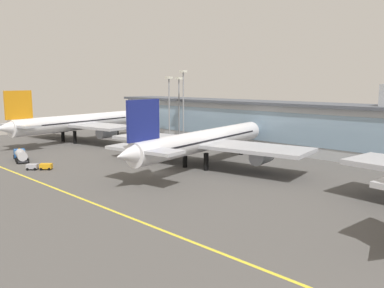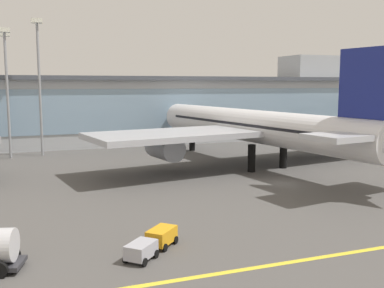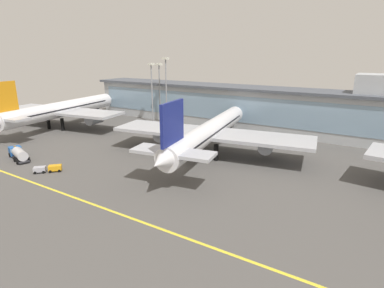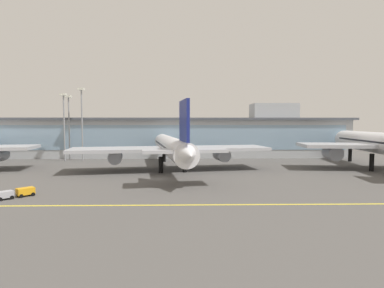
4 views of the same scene
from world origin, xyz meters
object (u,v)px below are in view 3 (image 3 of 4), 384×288
object	(u,v)px
airliner_near_left	(61,110)
fuel_tanker_truck	(18,153)
baggage_tug_near	(48,169)
apron_light_mast_west	(166,81)
airliner_near_right	(209,132)
apron_light_mast_centre	(159,83)
apron_light_mast_east	(152,84)

from	to	relation	value
airliner_near_left	fuel_tanker_truck	world-z (taller)	airliner_near_left
baggage_tug_near	apron_light_mast_west	distance (m)	53.47
baggage_tug_near	apron_light_mast_west	xyz separation A→B (m)	(-5.94, 51.11, 14.52)
airliner_near_right	apron_light_mast_centre	bearing A→B (deg)	44.45
baggage_tug_near	apron_light_mast_east	distance (m)	52.56
airliner_near_right	apron_light_mast_east	distance (m)	41.46
apron_light_mast_west	baggage_tug_near	bearing A→B (deg)	-83.37
baggage_tug_near	apron_light_mast_west	size ratio (longest dim) A/B	0.22
airliner_near_right	baggage_tug_near	xyz separation A→B (m)	(-23.78, -28.71, -5.17)
airliner_near_left	apron_light_mast_west	bearing A→B (deg)	-58.86
airliner_near_right	apron_light_mast_west	distance (m)	38.37
airliner_near_left	baggage_tug_near	distance (m)	43.93
airliner_near_left	apron_light_mast_centre	size ratio (longest dim) A/B	2.60
apron_light_mast_west	apron_light_mast_centre	size ratio (longest dim) A/B	1.10
fuel_tanker_truck	airliner_near_right	bearing A→B (deg)	-127.52
airliner_near_left	apron_light_mast_centre	world-z (taller)	apron_light_mast_centre
fuel_tanker_truck	baggage_tug_near	bearing A→B (deg)	-169.44
airliner_near_right	apron_light_mast_west	size ratio (longest dim) A/B	2.40
apron_light_mast_west	apron_light_mast_east	bearing A→B (deg)	-163.42
airliner_near_right	airliner_near_left	bearing A→B (deg)	81.05
fuel_tanker_truck	apron_light_mast_west	bearing A→B (deg)	-82.48
apron_light_mast_west	apron_light_mast_east	distance (m)	5.47
airliner_near_left	airliner_near_right	xyz separation A→B (m)	(57.04, 0.55, -0.33)
airliner_near_right	fuel_tanker_truck	distance (m)	46.59
baggage_tug_near	apron_light_mast_east	size ratio (longest dim) A/B	0.24
airliner_near_left	apron_light_mast_west	xyz separation A→B (m)	(27.33, 22.96, 9.02)
airliner_near_right	baggage_tug_near	distance (m)	37.64
fuel_tanker_truck	apron_light_mast_centre	bearing A→B (deg)	-76.29
baggage_tug_near	apron_light_mast_centre	world-z (taller)	apron_light_mast_centre
apron_light_mast_centre	apron_light_mast_east	xyz separation A→B (m)	(0.15, -4.60, 0.10)
airliner_near_left	fuel_tanker_truck	xyz separation A→B (m)	(19.56, -26.76, -4.78)
fuel_tanker_truck	apron_light_mast_centre	distance (m)	54.33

